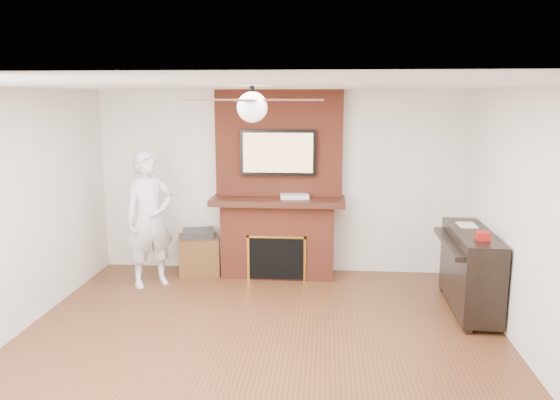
# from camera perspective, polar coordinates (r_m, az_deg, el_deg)

# --- Properties ---
(room_shell) EXTENTS (5.36, 5.86, 2.86)m
(room_shell) POSITION_cam_1_polar(r_m,az_deg,el_deg) (4.84, -2.81, -3.11)
(room_shell) COLOR #4F2B17
(room_shell) RESTS_ON ground
(fireplace) EXTENTS (1.78, 0.64, 2.50)m
(fireplace) POSITION_cam_1_polar(r_m,az_deg,el_deg) (7.37, -0.17, -0.29)
(fireplace) COLOR maroon
(fireplace) RESTS_ON ground
(tv) EXTENTS (1.00, 0.08, 0.60)m
(tv) POSITION_cam_1_polar(r_m,az_deg,el_deg) (7.22, -0.20, 4.98)
(tv) COLOR black
(tv) RESTS_ON fireplace
(ceiling_fan) EXTENTS (1.21, 1.21, 0.31)m
(ceiling_fan) POSITION_cam_1_polar(r_m,az_deg,el_deg) (4.70, -2.93, 9.80)
(ceiling_fan) COLOR black
(ceiling_fan) RESTS_ON room_shell
(person) EXTENTS (0.77, 0.72, 1.75)m
(person) POSITION_cam_1_polar(r_m,az_deg,el_deg) (7.13, -13.47, -1.95)
(person) COLOR silver
(person) RESTS_ON ground
(side_table) EXTENTS (0.65, 0.65, 0.62)m
(side_table) POSITION_cam_1_polar(r_m,az_deg,el_deg) (7.64, -8.49, -5.49)
(side_table) COLOR #4F3016
(side_table) RESTS_ON ground
(piano) EXTENTS (0.56, 1.43, 1.02)m
(piano) POSITION_cam_1_polar(r_m,az_deg,el_deg) (6.58, 19.21, -6.75)
(piano) COLOR black
(piano) RESTS_ON ground
(cable_box) EXTENTS (0.40, 0.26, 0.05)m
(cable_box) POSITION_cam_1_polar(r_m,az_deg,el_deg) (7.23, 1.52, 0.40)
(cable_box) COLOR silver
(cable_box) RESTS_ON fireplace
(candle_green) EXTENTS (0.07, 0.07, 0.08)m
(candle_green) POSITION_cam_1_polar(r_m,az_deg,el_deg) (7.45, 0.31, -7.76)
(candle_green) COLOR #358535
(candle_green) RESTS_ON ground
(candle_cream) EXTENTS (0.08, 0.08, 0.10)m
(candle_cream) POSITION_cam_1_polar(r_m,az_deg,el_deg) (7.43, 0.07, -7.73)
(candle_cream) COLOR beige
(candle_cream) RESTS_ON ground
(candle_blue) EXTENTS (0.06, 0.06, 0.07)m
(candle_blue) POSITION_cam_1_polar(r_m,az_deg,el_deg) (7.45, 1.04, -7.81)
(candle_blue) COLOR #33609B
(candle_blue) RESTS_ON ground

